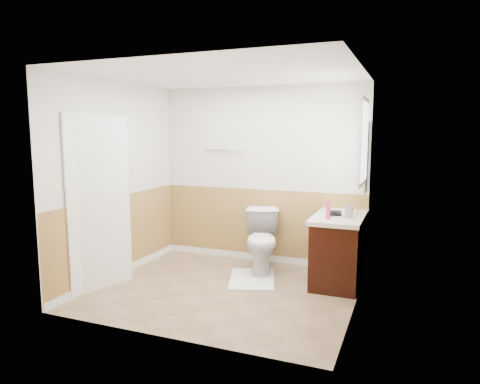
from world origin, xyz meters
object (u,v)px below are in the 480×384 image
at_px(soap_dispenser, 349,210).
at_px(vanity_cabinet, 339,250).
at_px(lotion_bottle, 328,210).
at_px(bath_mat, 252,279).
at_px(toilet, 262,241).

bearing_deg(soap_dispenser, vanity_cabinet, 130.46).
bearing_deg(lotion_bottle, soap_dispenser, 38.27).
xyz_separation_m(bath_mat, soap_dispenser, (1.15, 0.22, 0.93)).
bearing_deg(vanity_cabinet, toilet, 178.51).
bearing_deg(soap_dispenser, lotion_bottle, -141.73).
bearing_deg(vanity_cabinet, lotion_bottle, -107.65).
height_order(toilet, bath_mat, toilet).
bearing_deg(bath_mat, lotion_bottle, 3.03).
relative_size(bath_mat, soap_dispenser, 4.32).
relative_size(toilet, lotion_bottle, 3.75).
bearing_deg(toilet, bath_mat, -108.44).
height_order(vanity_cabinet, soap_dispenser, soap_dispenser).
distance_m(lotion_bottle, soap_dispenser, 0.28).
bearing_deg(soap_dispenser, toilet, 171.71).
xyz_separation_m(toilet, lotion_bottle, (0.93, -0.34, 0.55)).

